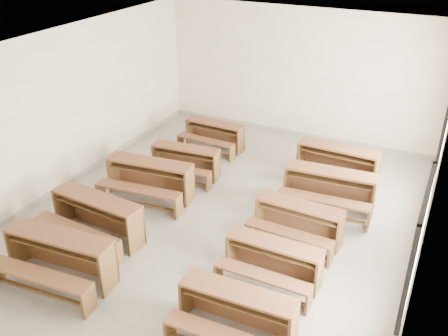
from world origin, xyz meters
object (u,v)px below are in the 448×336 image
at_px(desk_set_4, 214,133).
at_px(desk_set_9, 337,162).
at_px(desk_set_0, 59,255).
at_px(desk_set_5, 236,311).
at_px(desk_set_7, 298,220).
at_px(desk_set_3, 185,160).
at_px(desk_set_1, 96,215).
at_px(desk_set_8, 329,187).
at_px(desk_set_6, 273,259).
at_px(desk_set_2, 149,177).

xyz_separation_m(desk_set_4, desk_set_9, (3.07, -0.33, 0.07)).
distance_m(desk_set_0, desk_set_5, 2.93).
height_order(desk_set_5, desk_set_7, desk_set_5).
bearing_deg(desk_set_9, desk_set_5, -87.79).
bearing_deg(desk_set_0, desk_set_3, 85.42).
distance_m(desk_set_1, desk_set_8, 4.35).
height_order(desk_set_6, desk_set_9, desk_set_9).
bearing_deg(desk_set_4, desk_set_9, -3.47).
xyz_separation_m(desk_set_6, desk_set_9, (0.04, 3.62, 0.05)).
height_order(desk_set_3, desk_set_7, desk_set_7).
xyz_separation_m(desk_set_0, desk_set_9, (3.00, 5.04, -0.01)).
bearing_deg(desk_set_3, desk_set_8, -4.01).
bearing_deg(desk_set_1, desk_set_6, 9.51).
xyz_separation_m(desk_set_3, desk_set_4, (-0.09, 1.54, -0.01)).
relative_size(desk_set_2, desk_set_7, 1.17).
bearing_deg(desk_set_8, desk_set_3, 177.89).
height_order(desk_set_0, desk_set_1, desk_set_0).
relative_size(desk_set_2, desk_set_5, 1.12).
distance_m(desk_set_0, desk_set_9, 5.86).
bearing_deg(desk_set_3, desk_set_1, -100.29).
bearing_deg(desk_set_2, desk_set_9, 30.28).
distance_m(desk_set_7, desk_set_8, 1.29).
relative_size(desk_set_6, desk_set_8, 0.85).
bearing_deg(desk_set_2, desk_set_7, -7.76).
xyz_separation_m(desk_set_4, desk_set_7, (3.03, -2.74, 0.02)).
relative_size(desk_set_4, desk_set_9, 0.85).
distance_m(desk_set_0, desk_set_1, 1.16).
height_order(desk_set_6, desk_set_7, desk_set_7).
distance_m(desk_set_3, desk_set_6, 3.80).
distance_m(desk_set_2, desk_set_5, 4.03).
height_order(desk_set_2, desk_set_6, desk_set_2).
xyz_separation_m(desk_set_5, desk_set_6, (0.02, 1.28, -0.03)).
distance_m(desk_set_7, desk_set_9, 2.41).
xyz_separation_m(desk_set_2, desk_set_8, (3.31, 1.18, -0.00)).
height_order(desk_set_0, desk_set_5, desk_set_0).
bearing_deg(desk_set_2, desk_set_6, -28.71).
xyz_separation_m(desk_set_0, desk_set_6, (2.96, 1.42, -0.07)).
relative_size(desk_set_4, desk_set_8, 0.84).
bearing_deg(desk_set_0, desk_set_2, 88.99).
distance_m(desk_set_1, desk_set_3, 2.69).
bearing_deg(desk_set_3, desk_set_6, -44.72).
relative_size(desk_set_0, desk_set_7, 1.17).
relative_size(desk_set_5, desk_set_8, 0.91).
xyz_separation_m(desk_set_5, desk_set_9, (0.07, 4.90, 0.03)).
relative_size(desk_set_3, desk_set_7, 0.99).
xyz_separation_m(desk_set_4, desk_set_8, (3.22, -1.46, 0.07)).
distance_m(desk_set_3, desk_set_9, 3.22).
xyz_separation_m(desk_set_0, desk_set_7, (2.95, 2.63, -0.06)).
bearing_deg(desk_set_6, desk_set_8, 86.21).
relative_size(desk_set_2, desk_set_8, 1.02).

